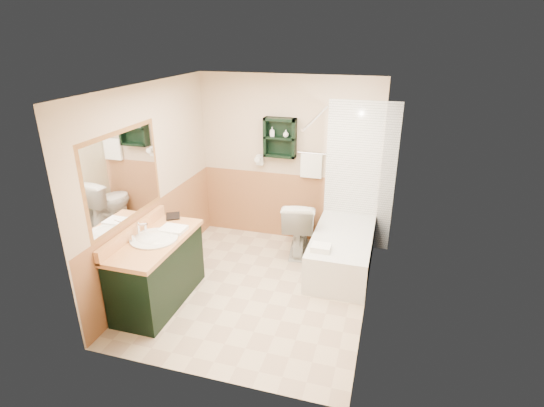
{
  "coord_description": "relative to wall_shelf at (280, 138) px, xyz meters",
  "views": [
    {
      "loc": [
        1.42,
        -4.18,
        2.93
      ],
      "look_at": [
        0.14,
        0.2,
        1.06
      ],
      "focal_mm": 28.0,
      "sensor_mm": 36.0,
      "label": 1
    }
  ],
  "objects": [
    {
      "name": "wainscot_left",
      "position": [
        -1.19,
        -1.41,
        -1.05
      ],
      "size": [
        2.98,
        2.98,
        1.0
      ],
      "primitive_type": null,
      "color": "#B8764A",
      "rests_on": "left_wall"
    },
    {
      "name": "wall_shelf",
      "position": [
        0.0,
        0.0,
        0.0
      ],
      "size": [
        0.45,
        0.15,
        0.55
      ],
      "primitive_type": "cube",
      "color": "black",
      "rests_on": "back_wall"
    },
    {
      "name": "wainscot_back",
      "position": [
        0.1,
        0.08,
        -1.05
      ],
      "size": [
        2.58,
        2.58,
        1.0
      ],
      "primitive_type": null,
      "color": "#B8764A",
      "rests_on": "back_wall"
    },
    {
      "name": "toilet",
      "position": [
        0.38,
        -0.34,
        -1.16
      ],
      "size": [
        0.56,
        0.86,
        0.78
      ],
      "primitive_type": "imported",
      "rotation": [
        0.0,
        0.0,
        3.29
      ],
      "color": "silver",
      "rests_on": "ground"
    },
    {
      "name": "tile_back",
      "position": [
        1.13,
        0.07,
        -0.5
      ],
      "size": [
        0.95,
        0.95,
        2.1
      ],
      "primitive_type": null,
      "color": "white",
      "rests_on": "back_wall"
    },
    {
      "name": "mirror_frame",
      "position": [
        -1.17,
        -1.96,
        -0.05
      ],
      "size": [
        1.3,
        1.3,
        1.0
      ],
      "primitive_type": null,
      "color": "olive",
      "rests_on": "left_wall"
    },
    {
      "name": "soap_bottle_b",
      "position": [
        0.09,
        -0.01,
        0.05
      ],
      "size": [
        0.08,
        0.1,
        0.08
      ],
      "primitive_type": "imported",
      "rotation": [
        0.0,
        0.0,
        -0.0
      ],
      "color": "silver",
      "rests_on": "wall_shelf"
    },
    {
      "name": "bathtub",
      "position": [
        1.03,
        -0.63,
        -1.3
      ],
      "size": [
        0.75,
        1.5,
        0.5
      ],
      "primitive_type": "cube",
      "color": "silver",
      "rests_on": "ground"
    },
    {
      "name": "tile_accent",
      "position": [
        1.37,
        -0.66,
        0.35
      ],
      "size": [
        1.5,
        1.5,
        0.1
      ],
      "primitive_type": null,
      "color": "#14482D",
      "rests_on": "right_wall"
    },
    {
      "name": "tub_towel",
      "position": [
        0.83,
        -1.14,
        -1.02
      ],
      "size": [
        0.23,
        0.19,
        0.07
      ],
      "primitive_type": "cube",
      "color": "white",
      "rests_on": "bathtub"
    },
    {
      "name": "vanity",
      "position": [
        -0.89,
        -1.95,
        -1.15
      ],
      "size": [
        0.59,
        1.26,
        0.8
      ],
      "primitive_type": "cube",
      "color": "black",
      "rests_on": "ground"
    },
    {
      "name": "back_wall",
      "position": [
        0.1,
        0.11,
        -0.35
      ],
      "size": [
        2.6,
        0.04,
        2.4
      ],
      "primitive_type": "cube",
      "color": "beige",
      "rests_on": "ground"
    },
    {
      "name": "mirror_glass",
      "position": [
        -1.17,
        -1.96,
        -0.05
      ],
      "size": [
        1.2,
        1.2,
        0.9
      ],
      "primitive_type": null,
      "color": "white",
      "rests_on": "left_wall"
    },
    {
      "name": "hair_dryer",
      "position": [
        -0.3,
        0.02,
        -0.35
      ],
      "size": [
        0.1,
        0.24,
        0.18
      ],
      "primitive_type": null,
      "color": "silver",
      "rests_on": "back_wall"
    },
    {
      "name": "soap_bottle_a",
      "position": [
        -0.11,
        -0.01,
        0.04
      ],
      "size": [
        0.1,
        0.14,
        0.06
      ],
      "primitive_type": "imported",
      "rotation": [
        0.0,
        0.0,
        0.4
      ],
      "color": "silver",
      "rests_on": "wall_shelf"
    },
    {
      "name": "vanity_book",
      "position": [
        -1.06,
        -1.4,
        -0.64
      ],
      "size": [
        0.15,
        0.1,
        0.22
      ],
      "primitive_type": "imported",
      "rotation": [
        0.0,
        0.0,
        0.51
      ],
      "color": "black",
      "rests_on": "vanity"
    },
    {
      "name": "shower_curtain",
      "position": [
        0.63,
        -0.48,
        -0.4
      ],
      "size": [
        1.05,
        1.05,
        1.7
      ],
      "primitive_type": null,
      "color": "beige",
      "rests_on": "curtain_rod"
    },
    {
      "name": "curtain_rod",
      "position": [
        0.63,
        -0.66,
        0.45
      ],
      "size": [
        0.03,
        1.6,
        0.03
      ],
      "primitive_type": "cylinder",
      "rotation": [
        1.57,
        0.0,
        0.0
      ],
      "color": "silver",
      "rests_on": "back_wall"
    },
    {
      "name": "counter_towel",
      "position": [
        -0.79,
        -1.71,
        -0.73
      ],
      "size": [
        0.28,
        0.22,
        0.04
      ],
      "primitive_type": "cube",
      "color": "white",
      "rests_on": "vanity"
    },
    {
      "name": "left_wall",
      "position": [
        -1.22,
        -1.41,
        -0.35
      ],
      "size": [
        0.04,
        3.0,
        2.4
      ],
      "primitive_type": "cube",
      "color": "beige",
      "rests_on": "ground"
    },
    {
      "name": "floor",
      "position": [
        0.1,
        -1.41,
        -1.55
      ],
      "size": [
        3.0,
        3.0,
        0.0
      ],
      "primitive_type": "plane",
      "color": "beige",
      "rests_on": "ground"
    },
    {
      "name": "tile_right",
      "position": [
        1.38,
        -0.66,
        -0.5
      ],
      "size": [
        1.5,
        1.5,
        2.1
      ],
      "primitive_type": null,
      "color": "white",
      "rests_on": "right_wall"
    },
    {
      "name": "ceiling",
      "position": [
        0.1,
        -1.41,
        0.87
      ],
      "size": [
        2.6,
        3.0,
        0.04
      ],
      "primitive_type": "cube",
      "color": "white",
      "rests_on": "back_wall"
    },
    {
      "name": "towel_bar",
      "position": [
        0.45,
        0.04,
        -0.2
      ],
      "size": [
        0.4,
        0.06,
        0.4
      ],
      "primitive_type": null,
      "color": "white",
      "rests_on": "back_wall"
    },
    {
      "name": "right_wall",
      "position": [
        1.42,
        -1.41,
        -0.35
      ],
      "size": [
        0.04,
        3.0,
        2.4
      ],
      "primitive_type": "cube",
      "color": "beige",
      "rests_on": "ground"
    }
  ]
}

